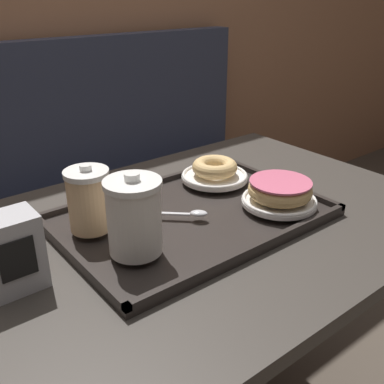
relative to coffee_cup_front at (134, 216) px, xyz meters
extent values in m
cube|color=#33384C|center=(0.43, 0.89, -0.60)|extent=(1.44, 0.44, 0.45)
cube|color=#33384C|center=(0.43, 1.07, -0.10)|extent=(1.44, 0.08, 0.55)
cube|color=#38332D|center=(0.19, 0.05, -0.11)|extent=(1.04, 0.72, 0.03)
cylinder|color=#333338|center=(0.19, 0.05, -0.47)|extent=(0.08, 0.08, 0.70)
cube|color=#282321|center=(0.17, 0.06, -0.09)|extent=(0.54, 0.37, 0.01)
cube|color=#282321|center=(0.17, -0.12, -0.07)|extent=(0.54, 0.01, 0.01)
cube|color=#282321|center=(0.17, 0.24, -0.07)|extent=(0.54, 0.01, 0.01)
cube|color=#282321|center=(-0.09, 0.06, -0.07)|extent=(0.01, 0.37, 0.01)
cube|color=#282321|center=(0.44, 0.06, -0.07)|extent=(0.01, 0.37, 0.01)
cylinder|color=white|center=(0.00, 0.00, -0.01)|extent=(0.09, 0.09, 0.12)
cylinder|color=white|center=(0.00, 0.00, 0.06)|extent=(0.10, 0.10, 0.01)
cylinder|color=white|center=(0.00, 0.00, 0.07)|extent=(0.03, 0.03, 0.01)
cylinder|color=#E0B784|center=(-0.02, 0.12, -0.01)|extent=(0.08, 0.08, 0.11)
cylinder|color=white|center=(-0.02, 0.12, 0.05)|extent=(0.08, 0.08, 0.01)
cylinder|color=white|center=(-0.02, 0.12, 0.06)|extent=(0.02, 0.02, 0.01)
cylinder|color=white|center=(0.34, -0.03, -0.06)|extent=(0.16, 0.16, 0.01)
torus|color=white|center=(0.34, -0.03, -0.06)|extent=(0.16, 0.16, 0.01)
torus|color=#DBB270|center=(0.34, -0.03, -0.04)|extent=(0.13, 0.13, 0.03)
cylinder|color=#DB6684|center=(0.34, -0.03, -0.02)|extent=(0.13, 0.13, 0.00)
cylinder|color=white|center=(0.32, 0.16, -0.06)|extent=(0.16, 0.16, 0.01)
torus|color=white|center=(0.32, 0.16, -0.06)|extent=(0.16, 0.16, 0.01)
torus|color=#DBB270|center=(0.32, 0.16, -0.04)|extent=(0.11, 0.11, 0.03)
ellipsoid|color=silver|center=(0.17, 0.03, -0.06)|extent=(0.04, 0.04, 0.01)
cube|color=silver|center=(0.11, 0.09, -0.07)|extent=(0.10, 0.09, 0.00)
cube|color=#B7B7BC|center=(-0.19, 0.06, -0.03)|extent=(0.09, 0.07, 0.13)
cube|color=black|center=(-0.19, 0.02, -0.02)|extent=(0.06, 0.00, 0.06)
camera|label=1|loc=(-0.34, -0.58, 0.35)|focal=42.00mm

